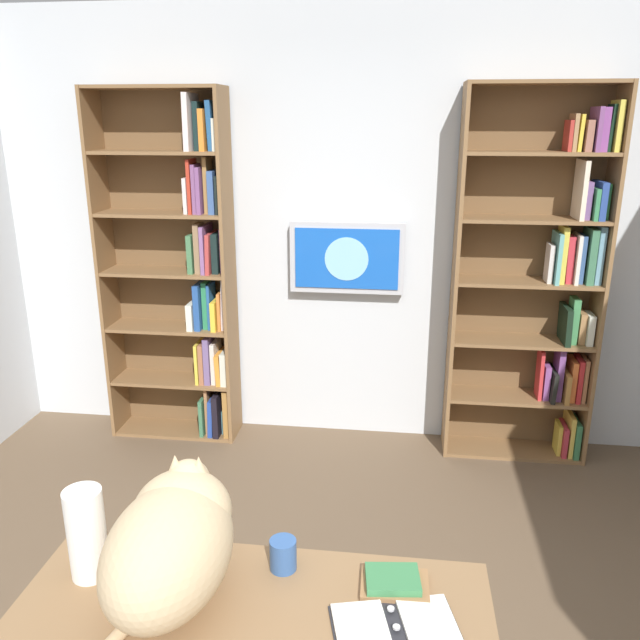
{
  "coord_description": "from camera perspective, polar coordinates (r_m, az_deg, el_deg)",
  "views": [
    {
      "loc": [
        -0.36,
        1.77,
        2.04
      ],
      "look_at": [
        0.0,
        -1.07,
        1.14
      ],
      "focal_mm": 36.09,
      "sensor_mm": 36.0,
      "label": 1
    }
  ],
  "objects": [
    {
      "name": "coffee_mug",
      "position": [
        2.02,
        -3.29,
        -20.04
      ],
      "size": [
        0.08,
        0.08,
        0.1
      ],
      "primitive_type": "cylinder",
      "color": "#335999",
      "rests_on": "desk"
    },
    {
      "name": "bookshelf_right",
      "position": [
        4.18,
        -11.91,
        3.69
      ],
      "size": [
        0.83,
        0.28,
        2.22
      ],
      "color": "brown",
      "rests_on": "ground"
    },
    {
      "name": "bookshelf_left",
      "position": [
        4.03,
        19.17,
        3.19
      ],
      "size": [
        0.86,
        0.28,
        2.23
      ],
      "color": "brown",
      "rests_on": "ground"
    },
    {
      "name": "wall_back",
      "position": [
        4.08,
        2.14,
        7.71
      ],
      "size": [
        4.52,
        0.06,
        2.7
      ],
      "primitive_type": "cube",
      "color": "silver",
      "rests_on": "ground"
    },
    {
      "name": "desk_book_stack",
      "position": [
        1.98,
        6.56,
        -22.12
      ],
      "size": [
        0.2,
        0.14,
        0.04
      ],
      "color": "#996B42",
      "rests_on": "desk"
    },
    {
      "name": "wall_mounted_tv",
      "position": [
        4.02,
        2.41,
        5.52
      ],
      "size": [
        0.71,
        0.07,
        0.44
      ],
      "color": "#B7B7BC"
    },
    {
      "name": "cat",
      "position": [
        1.92,
        -12.91,
        -18.37
      ],
      "size": [
        0.33,
        0.66,
        0.35
      ],
      "color": "#D1B284",
      "rests_on": "desk"
    },
    {
      "name": "open_binder",
      "position": [
        1.87,
        6.78,
        -25.63
      ],
      "size": [
        0.37,
        0.29,
        0.02
      ],
      "color": "#26262B",
      "rests_on": "desk"
    },
    {
      "name": "paper_towel_roll",
      "position": [
        2.06,
        -19.98,
        -17.36
      ],
      "size": [
        0.11,
        0.11,
        0.28
      ],
      "primitive_type": "cylinder",
      "color": "white",
      "rests_on": "desk"
    }
  ]
}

